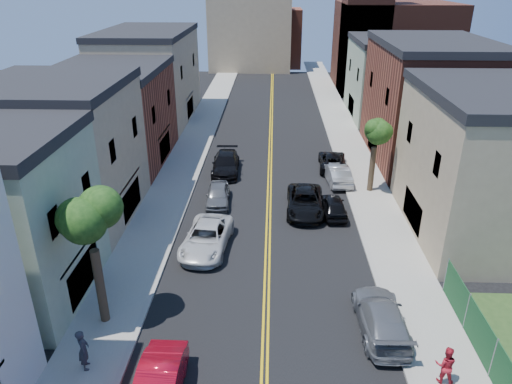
# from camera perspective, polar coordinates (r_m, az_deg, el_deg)

# --- Properties ---
(sidewalk_left) EXTENTS (3.20, 100.00, 0.15)m
(sidewalk_left) POSITION_cam_1_polar(r_m,az_deg,el_deg) (47.71, -7.83, 5.44)
(sidewalk_left) COLOR gray
(sidewalk_left) RESTS_ON ground
(sidewalk_right) EXTENTS (3.20, 100.00, 0.15)m
(sidewalk_right) POSITION_cam_1_polar(r_m,az_deg,el_deg) (47.65, 11.33, 5.16)
(sidewalk_right) COLOR gray
(sidewalk_right) RESTS_ON ground
(curb_left) EXTENTS (0.30, 100.00, 0.15)m
(curb_left) POSITION_cam_1_polar(r_m,az_deg,el_deg) (47.45, -5.73, 5.44)
(curb_left) COLOR gray
(curb_left) RESTS_ON ground
(curb_right) EXTENTS (0.30, 100.00, 0.15)m
(curb_right) POSITION_cam_1_polar(r_m,az_deg,el_deg) (47.40, 9.23, 5.22)
(curb_right) COLOR gray
(curb_right) RESTS_ON ground
(bldg_left_tan_near) EXTENTS (9.00, 10.00, 9.00)m
(bldg_left_tan_near) POSITION_cam_1_polar(r_m,az_deg,el_deg) (34.47, -22.42, 3.94)
(bldg_left_tan_near) COLOR #998466
(bldg_left_tan_near) RESTS_ON ground
(bldg_left_brick) EXTENTS (9.00, 12.00, 8.00)m
(bldg_left_brick) POSITION_cam_1_polar(r_m,az_deg,el_deg) (44.35, -16.84, 8.44)
(bldg_left_brick) COLOR brown
(bldg_left_brick) RESTS_ON ground
(bldg_left_tan_far) EXTENTS (9.00, 16.00, 9.50)m
(bldg_left_tan_far) POSITION_cam_1_polar(r_m,az_deg,el_deg) (57.24, -12.64, 13.17)
(bldg_left_tan_far) COLOR #998466
(bldg_left_tan_far) RESTS_ON ground
(bldg_right_tan) EXTENTS (9.00, 12.00, 9.00)m
(bldg_right_tan) POSITION_cam_1_polar(r_m,az_deg,el_deg) (33.46, 26.34, 2.60)
(bldg_right_tan) COLOR #998466
(bldg_right_tan) RESTS_ON ground
(bldg_right_brick) EXTENTS (9.00, 14.00, 10.00)m
(bldg_right_brick) POSITION_cam_1_polar(r_m,az_deg,el_deg) (45.81, 19.87, 9.84)
(bldg_right_brick) COLOR brown
(bldg_right_brick) RESTS_ON ground
(bldg_right_palegrn) EXTENTS (9.00, 12.00, 8.50)m
(bldg_right_palegrn) POSITION_cam_1_polar(r_m,az_deg,el_deg) (59.14, 15.95, 12.70)
(bldg_right_palegrn) COLOR gray
(bldg_right_palegrn) RESTS_ON ground
(church) EXTENTS (16.20, 14.20, 22.60)m
(church) POSITION_cam_1_polar(r_m,az_deg,el_deg) (73.72, 15.45, 17.35)
(church) COLOR #4C2319
(church) RESTS_ON ground
(backdrop_left) EXTENTS (14.00, 8.00, 12.00)m
(backdrop_left) POSITION_cam_1_polar(r_m,az_deg,el_deg) (87.01, -0.72, 18.36)
(backdrop_left) COLOR #998466
(backdrop_left) RESTS_ON ground
(backdrop_center) EXTENTS (10.00, 8.00, 10.00)m
(backdrop_center) POSITION_cam_1_polar(r_m,az_deg,el_deg) (90.99, 2.06, 17.99)
(backdrop_center) COLOR brown
(backdrop_center) RESTS_ON ground
(tree_left_mid) EXTENTS (5.20, 5.20, 9.29)m
(tree_left_mid) POSITION_cam_1_polar(r_m,az_deg,el_deg) (22.02, -19.63, -1.11)
(tree_left_mid) COLOR #38281C
(tree_left_mid) RESTS_ON sidewalk_left
(tree_right_far) EXTENTS (4.40, 4.40, 8.03)m
(tree_right_far) POSITION_cam_1_polar(r_m,az_deg,el_deg) (36.59, 14.35, 8.27)
(tree_right_far) COLOR #38281C
(tree_right_far) RESTS_ON sidewalk_right
(white_pickup) EXTENTS (3.13, 5.87, 1.57)m
(white_pickup) POSITION_cam_1_polar(r_m,az_deg,el_deg) (29.67, -5.96, -5.49)
(white_pickup) COLOR silver
(white_pickup) RESTS_ON ground
(grey_car_left) EXTENTS (1.91, 4.29, 1.43)m
(grey_car_left) POSITION_cam_1_polar(r_m,az_deg,el_deg) (35.36, -4.59, -0.34)
(grey_car_left) COLOR #585B60
(grey_car_left) RESTS_ON ground
(black_car_left) EXTENTS (2.41, 5.57, 1.59)m
(black_car_left) POSITION_cam_1_polar(r_m,az_deg,el_deg) (40.94, -3.66, 3.41)
(black_car_left) COLOR black
(black_car_left) RESTS_ON ground
(grey_car_right) EXTENTS (2.25, 5.37, 1.55)m
(grey_car_right) POSITION_cam_1_polar(r_m,az_deg,el_deg) (24.14, 14.78, -14.30)
(grey_car_right) COLOR slate
(grey_car_right) RESTS_ON ground
(black_car_right) EXTENTS (1.80, 4.08, 1.37)m
(black_car_right) POSITION_cam_1_polar(r_m,az_deg,el_deg) (34.10, 9.28, -1.66)
(black_car_right) COLOR black
(black_car_right) RESTS_ON ground
(silver_car_right) EXTENTS (2.14, 4.87, 1.56)m
(silver_car_right) POSITION_cam_1_polar(r_m,az_deg,el_deg) (39.45, 9.67, 2.22)
(silver_car_right) COLOR #9C9FA3
(silver_car_right) RESTS_ON ground
(dark_car_right_far) EXTENTS (2.55, 5.14, 1.40)m
(dark_car_right_far) POSITION_cam_1_polar(r_m,az_deg,el_deg) (42.36, 9.17, 3.74)
(dark_car_right_far) COLOR black
(dark_car_right_far) RESTS_ON ground
(black_suv_lane) EXTENTS (2.78, 5.67, 1.55)m
(black_suv_lane) POSITION_cam_1_polar(r_m,az_deg,el_deg) (34.21, 5.90, -1.18)
(black_suv_lane) COLOR black
(black_suv_lane) RESTS_ON ground
(pedestrian_left) EXTENTS (0.68, 0.83, 1.95)m
(pedestrian_left) POSITION_cam_1_polar(r_m,az_deg,el_deg) (22.48, -19.99, -17.33)
(pedestrian_left) COLOR #2A2B32
(pedestrian_left) RESTS_ON sidewalk_left
(pedestrian_right) EXTENTS (1.00, 0.87, 1.76)m
(pedestrian_right) POSITION_cam_1_polar(r_m,az_deg,el_deg) (22.17, 21.77, -18.70)
(pedestrian_right) COLOR #AF1B29
(pedestrian_right) RESTS_ON sidewalk_right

